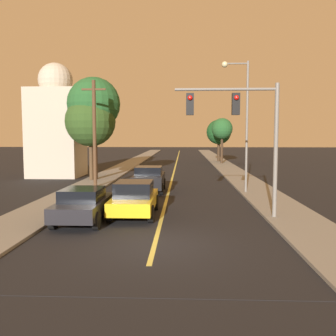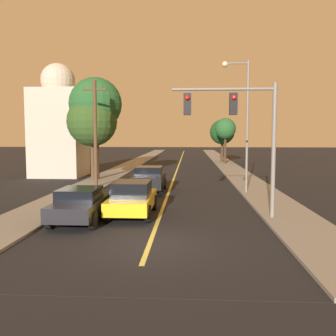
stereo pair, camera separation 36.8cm
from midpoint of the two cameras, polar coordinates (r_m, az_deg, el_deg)
ground_plane at (r=12.46m, az=-2.00°, el=-11.65°), size 200.00×200.00×0.00m
road_surface at (r=48.03m, az=1.99°, el=0.77°), size 8.80×80.00×0.01m
sidewalk_left at (r=48.48m, az=-4.70°, el=0.86°), size 2.50×80.00×0.12m
sidewalk_right at (r=48.22m, az=8.71°, el=0.79°), size 2.50×80.00×0.12m
car_near_lane_front at (r=16.66m, az=-4.84°, el=-4.59°), size 1.91×4.30×1.55m
car_near_lane_second at (r=23.52m, az=-2.43°, el=-1.64°), size 1.94×4.00×1.63m
car_outer_lane_front at (r=15.81m, az=-12.51°, el=-5.39°), size 1.88×4.09×1.42m
traffic_signal_mast at (r=15.99m, az=11.51°, el=6.90°), size 4.33×0.42×5.60m
streetlamp_right at (r=23.13m, az=11.63°, el=8.63°), size 1.63×0.36×7.86m
utility_pole_left at (r=25.48m, az=-10.61°, el=5.47°), size 1.60×0.24×7.06m
tree_left_near at (r=29.46m, az=-11.14°, el=6.96°), size 3.84×3.84×6.43m
tree_left_far at (r=29.91m, az=-10.64°, el=9.50°), size 4.08×4.08×7.92m
tree_right_near at (r=46.34m, az=8.96°, el=5.89°), size 2.57×2.57×5.53m
tree_right_far at (r=49.64m, az=8.48°, el=5.42°), size 3.22×3.22×5.48m
domed_building_left at (r=33.76m, az=-15.97°, el=6.29°), size 4.18×4.18×9.68m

